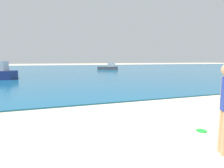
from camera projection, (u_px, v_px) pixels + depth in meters
The scene contains 3 objects.
water at pixel (53, 69), 35.57m from camera, with size 160.00×60.00×0.06m, color #14567F.
frisbee at pixel (201, 131), 4.81m from camera, with size 0.25×0.25×0.03m, color green.
boat_far at pixel (108, 67), 34.08m from camera, with size 3.68×2.61×1.21m.
Camera 1 is at (-1.51, 4.60, 1.79)m, focal length 30.52 mm.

